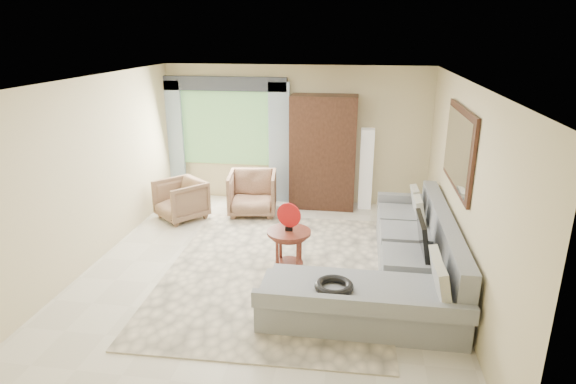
% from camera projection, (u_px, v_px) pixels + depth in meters
% --- Properties ---
extents(ground, '(6.00, 6.00, 0.00)m').
position_uv_depth(ground, '(267.00, 270.00, 6.73)').
color(ground, silver).
rests_on(ground, ground).
extents(area_rug, '(3.09, 4.07, 0.02)m').
position_uv_depth(area_rug, '(277.00, 270.00, 6.70)').
color(area_rug, beige).
rests_on(area_rug, ground).
extents(sectional_sofa, '(2.30, 3.46, 0.90)m').
position_uv_depth(sectional_sofa, '(399.00, 266.00, 6.22)').
color(sectional_sofa, gray).
rests_on(sectional_sofa, ground).
extents(tv_screen, '(0.14, 0.74, 0.48)m').
position_uv_depth(tv_screen, '(423.00, 236.00, 6.08)').
color(tv_screen, black).
rests_on(tv_screen, sectional_sofa).
extents(garden_hose, '(0.43, 0.43, 0.09)m').
position_uv_depth(garden_hose, '(334.00, 286.00, 5.22)').
color(garden_hose, black).
rests_on(garden_hose, sectional_sofa).
extents(coffee_table, '(0.60, 0.60, 0.60)m').
position_uv_depth(coffee_table, '(289.00, 250.00, 6.62)').
color(coffee_table, '#501C15').
rests_on(coffee_table, ground).
extents(red_disc, '(0.34, 0.11, 0.34)m').
position_uv_depth(red_disc, '(289.00, 215.00, 6.45)').
color(red_disc, '#B81212').
rests_on(red_disc, coffee_table).
extents(armchair_left, '(1.07, 1.07, 0.70)m').
position_uv_depth(armchair_left, '(181.00, 200.00, 8.49)').
color(armchair_left, brown).
rests_on(armchair_left, ground).
extents(armchair_right, '(0.94, 0.97, 0.78)m').
position_uv_depth(armchair_right, '(252.00, 193.00, 8.70)').
color(armchair_right, '#997053').
rests_on(armchair_right, ground).
extents(potted_plant, '(0.63, 0.59, 0.58)m').
position_uv_depth(potted_plant, '(184.00, 190.00, 9.18)').
color(potted_plant, '#999999').
rests_on(potted_plant, ground).
extents(armoire, '(1.20, 0.55, 2.10)m').
position_uv_depth(armoire, '(323.00, 152.00, 8.87)').
color(armoire, black).
rests_on(armoire, ground).
extents(floor_lamp, '(0.24, 0.24, 1.50)m').
position_uv_depth(floor_lamp, '(366.00, 169.00, 8.91)').
color(floor_lamp, silver).
rests_on(floor_lamp, ground).
extents(window, '(1.80, 0.04, 1.40)m').
position_uv_depth(window, '(226.00, 128.00, 9.26)').
color(window, '#669E59').
rests_on(window, wall_back).
extents(curtain_left, '(0.40, 0.08, 2.30)m').
position_uv_depth(curtain_left, '(173.00, 140.00, 9.41)').
color(curtain_left, '#9EB7CC').
rests_on(curtain_left, ground).
extents(curtain_right, '(0.40, 0.08, 2.30)m').
position_uv_depth(curtain_right, '(279.00, 144.00, 9.11)').
color(curtain_right, '#9EB7CC').
rests_on(curtain_right, ground).
extents(valance, '(2.40, 0.12, 0.26)m').
position_uv_depth(valance, '(223.00, 84.00, 8.93)').
color(valance, '#1E232D').
rests_on(valance, wall_back).
extents(wall_mirror, '(0.05, 1.70, 1.05)m').
position_uv_depth(wall_mirror, '(459.00, 148.00, 6.16)').
color(wall_mirror, black).
rests_on(wall_mirror, wall_right).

